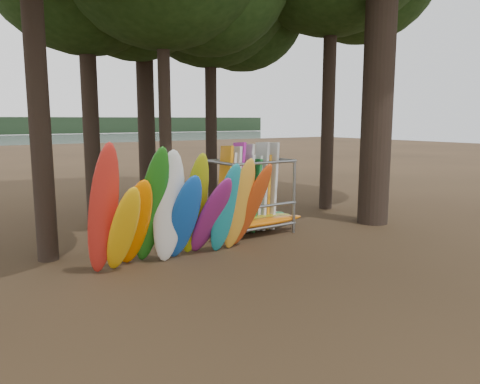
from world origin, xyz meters
TOP-DOWN VIEW (x-y plane):
  - ground at (0.00, 0.00)m, footprint 120.00×120.00m
  - kayak_row at (-2.32, 0.36)m, footprint 4.70×1.92m
  - storage_rack at (0.89, 2.00)m, footprint 3.21×1.55m

SIDE VIEW (x-z plane):
  - ground at x=0.00m, z-range 0.00..0.00m
  - storage_rack at x=0.89m, z-range -0.35..2.47m
  - kayak_row at x=-2.32m, z-range -0.33..2.84m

